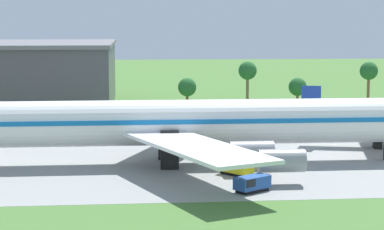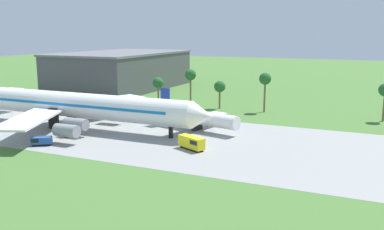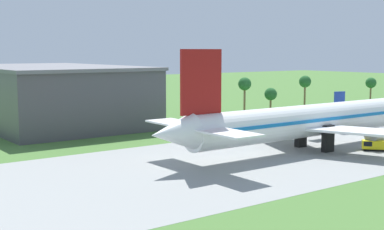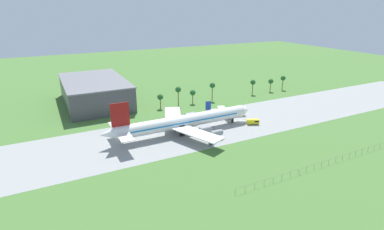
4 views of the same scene
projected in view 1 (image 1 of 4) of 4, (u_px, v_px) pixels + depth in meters
The scene contains 5 objects.
jet_airliner at pixel (183, 123), 95.32m from camera, with size 78.93×53.12×19.52m.
regional_aircraft at pixel (377, 128), 108.18m from camera, with size 23.21×21.13×9.63m.
baggage_tug at pixel (235, 166), 88.79m from camera, with size 4.39×4.66×2.01m.
fuel_truck at pixel (251, 183), 79.64m from camera, with size 4.64×4.04×1.82m.
terminal_building at pixel (34, 75), 160.15m from camera, with size 36.72×61.20×15.32m.
Camera 1 is at (-40.44, -94.92, 18.95)m, focal length 65.00 mm.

